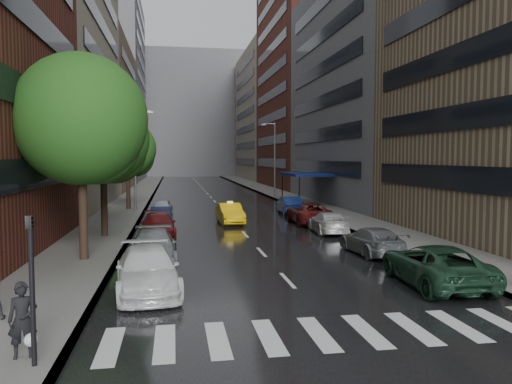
# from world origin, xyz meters

# --- Properties ---
(ground) EXTENTS (220.00, 220.00, 0.00)m
(ground) POSITION_xyz_m (0.00, 0.00, 0.00)
(ground) COLOR gray
(ground) RESTS_ON ground
(road) EXTENTS (14.00, 140.00, 0.01)m
(road) POSITION_xyz_m (0.00, 50.00, 0.01)
(road) COLOR black
(road) RESTS_ON ground
(sidewalk_left) EXTENTS (4.00, 140.00, 0.15)m
(sidewalk_left) POSITION_xyz_m (-9.00, 50.00, 0.07)
(sidewalk_left) COLOR gray
(sidewalk_left) RESTS_ON ground
(sidewalk_right) EXTENTS (4.00, 140.00, 0.15)m
(sidewalk_right) POSITION_xyz_m (9.00, 50.00, 0.07)
(sidewalk_right) COLOR gray
(sidewalk_right) RESTS_ON ground
(crosswalk) EXTENTS (13.15, 2.80, 0.01)m
(crosswalk) POSITION_xyz_m (0.20, -2.00, 0.01)
(crosswalk) COLOR silver
(crosswalk) RESTS_ON ground
(buildings_left) EXTENTS (8.00, 108.00, 38.00)m
(buildings_left) POSITION_xyz_m (-15.00, 58.79, 15.99)
(buildings_left) COLOR maroon
(buildings_left) RESTS_ON ground
(buildings_right) EXTENTS (8.05, 109.10, 36.00)m
(buildings_right) POSITION_xyz_m (15.00, 56.70, 15.03)
(buildings_right) COLOR #937A5B
(buildings_right) RESTS_ON ground
(building_far) EXTENTS (40.00, 14.00, 32.00)m
(building_far) POSITION_xyz_m (0.00, 118.00, 16.00)
(building_far) COLOR slate
(building_far) RESTS_ON ground
(tree_near) EXTENTS (6.06, 6.06, 9.66)m
(tree_near) POSITION_xyz_m (-8.60, 8.96, 6.62)
(tree_near) COLOR #382619
(tree_near) RESTS_ON ground
(tree_mid) EXTENTS (5.52, 5.52, 8.79)m
(tree_mid) POSITION_xyz_m (-8.60, 16.00, 6.02)
(tree_mid) COLOR #382619
(tree_mid) RESTS_ON ground
(tree_far) EXTENTS (5.19, 5.19, 8.27)m
(tree_far) POSITION_xyz_m (-8.60, 32.07, 5.66)
(tree_far) COLOR #382619
(tree_far) RESTS_ON ground
(taxi) EXTENTS (1.82, 4.63, 1.50)m
(taxi) POSITION_xyz_m (-0.36, 21.37, 0.75)
(taxi) COLOR yellow
(taxi) RESTS_ON ground
(parked_cars_left) EXTENTS (2.70, 28.95, 1.57)m
(parked_cars_left) POSITION_xyz_m (-5.40, 12.46, 0.73)
(parked_cars_left) COLOR white
(parked_cars_left) RESTS_ON ground
(parked_cars_right) EXTENTS (2.93, 29.53, 1.58)m
(parked_cars_right) POSITION_xyz_m (5.40, 13.60, 0.75)
(parked_cars_right) COLOR #1B3D28
(parked_cars_right) RESTS_ON ground
(ped_bag_walker) EXTENTS (0.73, 0.56, 1.82)m
(ped_bag_walker) POSITION_xyz_m (-7.97, -2.78, 1.03)
(ped_bag_walker) COLOR black
(ped_bag_walker) RESTS_ON sidewalk_left
(traffic_light) EXTENTS (0.18, 0.15, 3.45)m
(traffic_light) POSITION_xyz_m (-7.60, -3.32, 2.23)
(traffic_light) COLOR black
(traffic_light) RESTS_ON sidewalk_left
(street_lamp_left) EXTENTS (1.74, 0.22, 9.00)m
(street_lamp_left) POSITION_xyz_m (-7.72, 30.00, 4.89)
(street_lamp_left) COLOR gray
(street_lamp_left) RESTS_ON sidewalk_left
(street_lamp_right) EXTENTS (1.74, 0.22, 9.00)m
(street_lamp_right) POSITION_xyz_m (7.72, 45.00, 4.89)
(street_lamp_right) COLOR gray
(street_lamp_right) RESTS_ON sidewalk_right
(awning) EXTENTS (4.00, 8.00, 3.12)m
(awning) POSITION_xyz_m (8.98, 35.00, 3.13)
(awning) COLOR navy
(awning) RESTS_ON sidewalk_right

